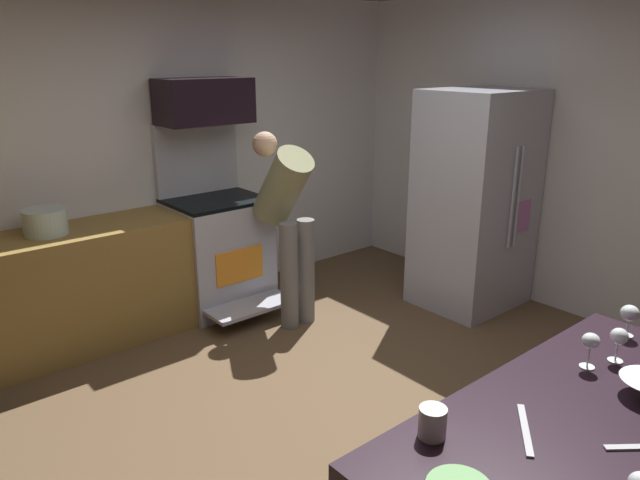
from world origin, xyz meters
TOP-DOWN VIEW (x-y plane):
  - ground_plane at (0.00, 0.00)m, footprint 5.20×4.80m
  - wall_back at (0.00, 2.34)m, footprint 5.20×0.12m
  - wall_right at (2.54, 0.00)m, footprint 0.12×4.80m
  - lower_cabinet_run at (-0.90, 1.98)m, footprint 2.40×0.60m
  - oven_range at (0.31, 1.97)m, footprint 0.76×0.95m
  - microwave at (0.31, 2.06)m, footprint 0.74×0.38m
  - refrigerator at (2.03, 0.62)m, footprint 0.88×0.76m
  - person_cook at (0.59, 1.36)m, footprint 0.31×0.63m
  - wine_glass_mid at (0.08, -1.33)m, footprint 0.07×0.07m
  - wine_glass_far at (0.22, -1.38)m, footprint 0.07×0.07m
  - wine_glass_extra at (0.49, -1.30)m, footprint 0.08×0.08m
  - mug_coffee at (-0.74, -1.21)m, footprint 0.09×0.09m
  - knife_chef at (-0.48, -1.40)m, footprint 0.25×0.20m
  - knife_paring at (-0.29, -1.68)m, footprint 0.18×0.15m
  - stock_pot at (-1.03, 1.98)m, footprint 0.29×0.29m

SIDE VIEW (x-z plane):
  - ground_plane at x=0.00m, z-range -0.02..0.00m
  - lower_cabinet_run at x=-0.90m, z-range 0.00..0.90m
  - oven_range at x=0.31m, z-range -0.26..1.29m
  - person_cook at x=0.59m, z-range 0.14..1.65m
  - knife_chef at x=-0.48m, z-range 0.90..0.91m
  - knife_paring at x=-0.29m, z-range 0.90..0.91m
  - refrigerator at x=2.03m, z-range 0.00..1.83m
  - mug_coffee at x=-0.74m, z-range 0.90..1.01m
  - stock_pot at x=-1.03m, z-range 0.90..1.08m
  - wine_glass_far at x=0.22m, z-range 0.93..1.08m
  - wine_glass_extra at x=0.49m, z-range 0.93..1.08m
  - wine_glass_mid at x=0.08m, z-range 0.94..1.09m
  - wall_back at x=0.00m, z-range 0.00..2.60m
  - wall_right at x=2.54m, z-range 0.00..2.60m
  - microwave at x=0.31m, z-range 1.56..1.92m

